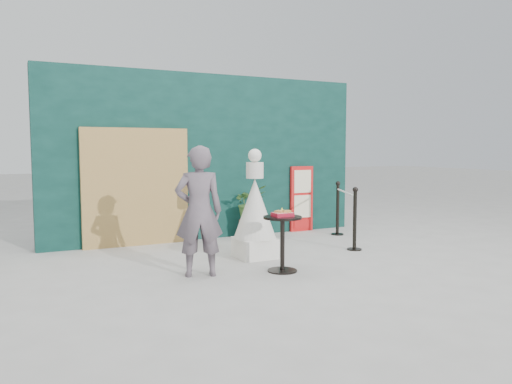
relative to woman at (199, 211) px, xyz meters
name	(u,v)px	position (x,y,z in m)	size (l,w,h in m)	color
ground	(297,275)	(1.16, -0.54, -0.85)	(60.00, 60.00, 0.00)	#ADAAA5
back_wall	(209,157)	(1.16, 2.61, 0.65)	(6.00, 0.30, 3.00)	black
bamboo_fence	(136,187)	(-0.24, 2.40, 0.15)	(1.80, 0.08, 2.00)	tan
woman	(199,211)	(0.00, 0.00, 0.00)	(0.62, 0.41, 1.69)	#64555E
menu_board	(302,199)	(3.06, 2.41, -0.20)	(0.50, 0.07, 1.30)	red
statue	(255,214)	(1.13, 0.65, -0.17)	(0.64, 0.64, 1.65)	white
cafe_table	(282,235)	(1.08, -0.28, -0.35)	(0.52, 0.52, 0.75)	black
food_basket	(283,214)	(1.08, -0.28, -0.06)	(0.26, 0.19, 0.11)	#B2132A
planter	(250,207)	(1.75, 2.12, -0.27)	(0.58, 0.51, 0.99)	brown
stanchion_barrier	(346,214)	(3.14, 1.08, -0.35)	(0.84, 1.54, 1.03)	black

